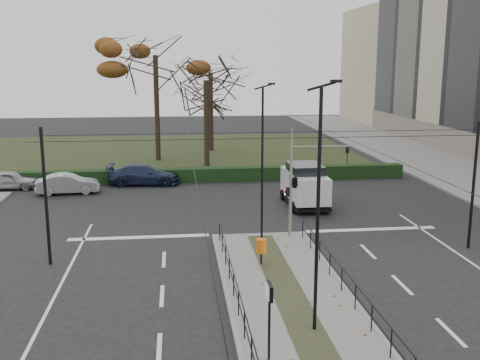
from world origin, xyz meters
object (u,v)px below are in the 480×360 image
object	(u,v)px
streetlamp_median_near	(319,208)
parked_car_third	(144,174)
litter_bin	(261,246)
streetlamp_median_far	(263,161)
bare_tree_center	(211,78)
parked_car_second	(68,184)
bare_tree_near	(206,87)
info_panel	(269,300)
white_van	(305,184)
parked_car_first	(9,180)
traffic_light	(296,180)
rust_tree	(155,55)

from	to	relation	value
streetlamp_median_near	parked_car_third	bearing A→B (deg)	105.84
litter_bin	streetlamp_median_far	distance (m)	4.72
streetlamp_median_far	bare_tree_center	bearing A→B (deg)	91.26
streetlamp_median_far	parked_car_second	world-z (taller)	streetlamp_median_far
litter_bin	bare_tree_near	distance (m)	24.67
bare_tree_center	info_panel	bearing A→B (deg)	-91.31
info_panel	white_van	size ratio (longest dim) A/B	0.47
litter_bin	streetlamp_median_near	size ratio (longest dim) A/B	0.14
streetlamp_median_far	parked_car_third	xyz separation A→B (m)	(-6.44, 13.84, -3.23)
streetlamp_median_near	parked_car_third	xyz separation A→B (m)	(-6.68, 23.56, -3.45)
parked_car_first	bare_tree_near	size ratio (longest dim) A/B	0.41
parked_car_third	bare_tree_center	distance (m)	17.34
traffic_light	white_van	xyz separation A→B (m)	(1.90, 6.31, -1.61)
parked_car_second	white_van	xyz separation A→B (m)	(14.98, -4.90, 0.66)
streetlamp_median_far	rust_tree	size ratio (longest dim) A/B	0.63
white_van	bare_tree_center	xyz separation A→B (m)	(-4.27, 22.29, 5.77)
parked_car_second	traffic_light	bearing A→B (deg)	-136.49
litter_bin	info_panel	world-z (taller)	info_panel
litter_bin	parked_car_second	bearing A→B (deg)	125.51
streetlamp_median_far	rust_tree	bearing A→B (deg)	103.52
white_van	streetlamp_median_near	bearing A→B (deg)	-101.75
parked_car_third	traffic_light	bearing A→B (deg)	-144.46
parked_car_third	litter_bin	bearing A→B (deg)	-156.96
traffic_light	white_van	bearing A→B (deg)	73.22
streetlamp_median_near	bare_tree_near	size ratio (longest dim) A/B	0.85
parked_car_second	litter_bin	bearing A→B (deg)	-150.35
parked_car_second	parked_car_third	world-z (taller)	parked_car_third
traffic_light	litter_bin	world-z (taller)	traffic_light
white_van	bare_tree_near	distance (m)	15.68
info_panel	parked_car_first	world-z (taller)	info_panel
litter_bin	streetlamp_median_far	world-z (taller)	streetlamp_median_far
streetlamp_median_near	parked_car_third	distance (m)	24.73
bare_tree_center	streetlamp_median_near	bearing A→B (deg)	-88.70
info_panel	parked_car_third	xyz separation A→B (m)	(-4.89, 25.24, -1.24)
parked_car_third	bare_tree_center	bearing A→B (deg)	-16.66
traffic_light	parked_car_first	xyz separation A→B (m)	(-17.34, 13.09, -2.29)
info_panel	streetlamp_median_far	xyz separation A→B (m)	(1.56, 11.40, 1.99)
traffic_light	info_panel	world-z (taller)	traffic_light
litter_bin	rust_tree	bearing A→B (deg)	100.62
bare_tree_center	traffic_light	bearing A→B (deg)	-85.27
streetlamp_median_far	rust_tree	world-z (taller)	rust_tree
bare_tree_center	bare_tree_near	world-z (taller)	bare_tree_center
traffic_light	parked_car_first	distance (m)	21.85
white_van	parked_car_second	bearing A→B (deg)	161.88
traffic_light	rust_tree	size ratio (longest dim) A/B	0.40
parked_car_third	bare_tree_center	world-z (taller)	bare_tree_center
litter_bin	streetlamp_median_near	world-z (taller)	streetlamp_median_near
litter_bin	white_van	distance (m)	11.02
info_panel	parked_car_third	distance (m)	25.74
streetlamp_median_far	parked_car_first	world-z (taller)	streetlamp_median_far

